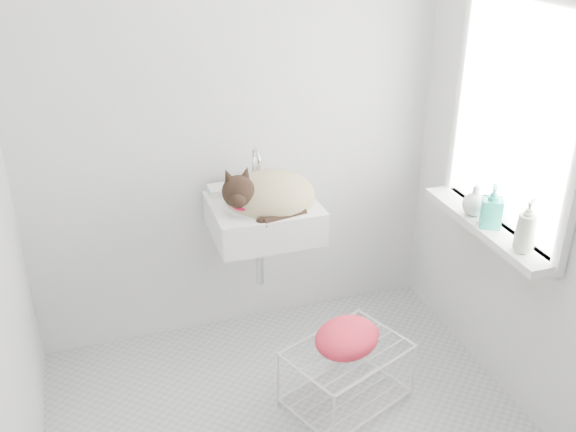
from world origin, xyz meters
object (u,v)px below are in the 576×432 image
object	(u,v)px
sink	(263,202)
bottle_c	(473,214)
cat	(267,196)
bottle_b	(489,226)
wire_rack	(346,377)
bottle_a	(522,251)

from	to	relation	value
sink	bottle_c	bearing A→B (deg)	-25.41
cat	bottle_b	bearing A→B (deg)	-27.47
cat	bottle_b	world-z (taller)	cat
sink	wire_rack	bearing A→B (deg)	-68.60
sink	wire_rack	distance (m)	0.94
sink	bottle_c	distance (m)	1.02
sink	wire_rack	size ratio (longest dim) A/B	0.98
bottle_a	bottle_c	bearing A→B (deg)	90.00
bottle_c	bottle_a	bearing A→B (deg)	-90.00
wire_rack	bottle_c	distance (m)	1.00
bottle_a	bottle_c	world-z (taller)	bottle_a
sink	bottle_b	distance (m)	1.09
cat	bottle_b	distance (m)	1.07
bottle_a	bottle_b	distance (m)	0.25
sink	bottle_c	world-z (taller)	sink
cat	wire_rack	size ratio (longest dim) A/B	0.90
wire_rack	bottle_b	bearing A→B (deg)	1.16
cat	wire_rack	bearing A→B (deg)	-65.14
sink	wire_rack	xyz separation A→B (m)	(0.23, -0.59, -0.70)
sink	cat	distance (m)	0.05
bottle_a	bottle_b	xyz separation A→B (m)	(0.00, 0.25, 0.00)
sink	cat	world-z (taller)	cat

